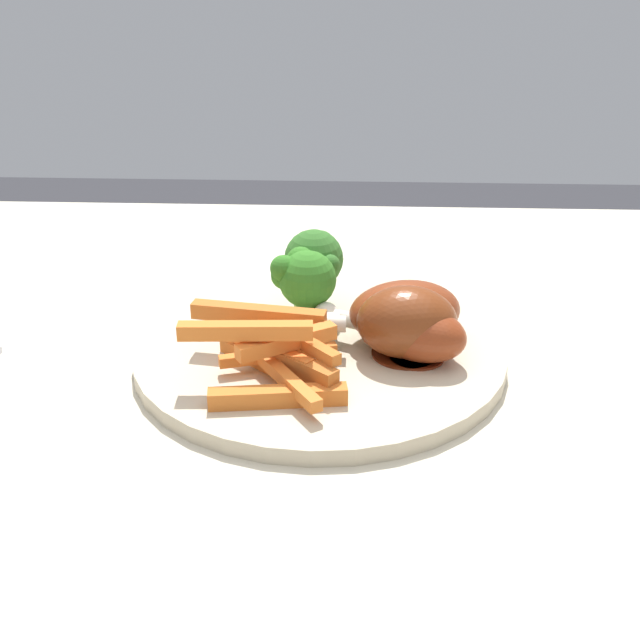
% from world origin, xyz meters
% --- Properties ---
extents(dining_table, '(1.12, 0.66, 0.72)m').
position_xyz_m(dining_table, '(0.00, 0.00, 0.60)').
color(dining_table, beige).
rests_on(dining_table, ground_plane).
extents(dinner_plate, '(0.27, 0.27, 0.01)m').
position_xyz_m(dinner_plate, '(0.06, 0.05, 0.72)').
color(dinner_plate, beige).
rests_on(dinner_plate, dining_table).
extents(broccoli_floret_front, '(0.05, 0.05, 0.06)m').
position_xyz_m(broccoli_floret_front, '(0.08, 0.02, 0.77)').
color(broccoli_floret_front, '#7DBE57').
rests_on(broccoli_floret_front, dinner_plate).
extents(broccoli_floret_middle, '(0.05, 0.05, 0.07)m').
position_xyz_m(broccoli_floret_middle, '(0.07, -0.02, 0.77)').
color(broccoli_floret_middle, '#7AB349').
rests_on(broccoli_floret_middle, dinner_plate).
extents(carrot_fries_pile, '(0.11, 0.11, 0.04)m').
position_xyz_m(carrot_fries_pile, '(0.09, 0.10, 0.75)').
color(carrot_fries_pile, orange).
rests_on(carrot_fries_pile, dinner_plate).
extents(chicken_drumstick_near, '(0.12, 0.05, 0.05)m').
position_xyz_m(chicken_drumstick_near, '(0.01, 0.06, 0.76)').
color(chicken_drumstick_near, '#56200D').
rests_on(chicken_drumstick_near, dinner_plate).
extents(chicken_drumstick_far, '(0.12, 0.08, 0.04)m').
position_xyz_m(chicken_drumstick_far, '(-0.00, 0.06, 0.75)').
color(chicken_drumstick_far, '#63210E').
rests_on(chicken_drumstick_far, dinner_plate).
extents(chicken_drumstick_extra, '(0.14, 0.07, 0.05)m').
position_xyz_m(chicken_drumstick_extra, '(0.01, 0.04, 0.75)').
color(chicken_drumstick_extra, '#612210').
rests_on(chicken_drumstick_extra, dinner_plate).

